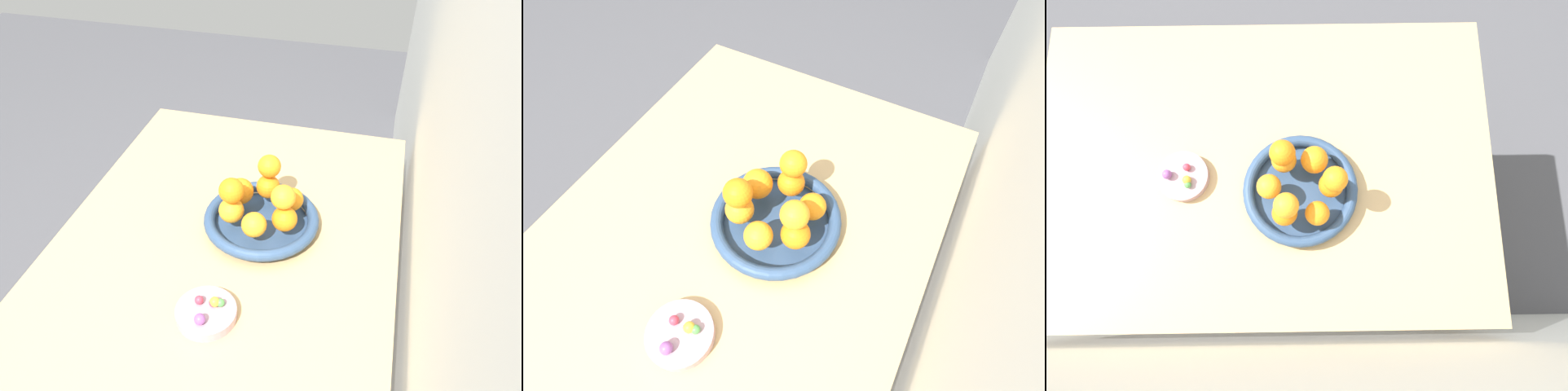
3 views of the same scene
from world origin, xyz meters
TOP-DOWN VIEW (x-y plane):
  - wall_back at (0.00, 0.43)m, footprint 4.00×0.05m
  - dining_table at (0.00, 0.00)m, footprint 1.10×0.76m
  - fruit_bowl at (-0.09, 0.07)m, footprint 0.26×0.26m
  - candy_dish at (0.18, 0.03)m, footprint 0.12×0.12m
  - orange_0 at (-0.13, 0.13)m, footprint 0.05×0.05m
  - orange_1 at (-0.16, 0.07)m, footprint 0.06×0.06m
  - orange_2 at (-0.12, 0.01)m, footprint 0.06×0.06m
  - orange_3 at (-0.05, 0.01)m, footprint 0.06×0.06m
  - orange_4 at (-0.02, 0.07)m, footprint 0.06×0.06m
  - orange_5 at (-0.06, 0.13)m, footprint 0.06×0.06m
  - orange_6 at (-0.06, 0.12)m, footprint 0.05×0.05m
  - orange_7 at (-0.05, 0.01)m, footprint 0.06×0.06m
  - orange_8 at (-0.16, 0.07)m, footprint 0.05×0.05m
  - candy_ball_0 at (0.17, 0.01)m, footprint 0.02×0.02m
  - candy_ball_1 at (0.17, 0.04)m, footprint 0.02×0.02m
  - candy_ball_2 at (0.17, 0.04)m, footprint 0.02×0.02m
  - candy_ball_3 at (0.17, 0.05)m, footprint 0.02×0.02m
  - candy_ball_4 at (0.22, 0.03)m, footprint 0.02×0.02m

SIDE VIEW (x-z plane):
  - dining_table at x=0.00m, z-range 0.28..1.02m
  - candy_dish at x=0.18m, z-range 0.74..0.76m
  - fruit_bowl at x=-0.09m, z-range 0.74..0.78m
  - candy_ball_3 at x=0.17m, z-range 0.76..0.78m
  - candy_ball_2 at x=0.17m, z-range 0.76..0.78m
  - candy_ball_0 at x=0.17m, z-range 0.76..0.78m
  - candy_ball_1 at x=0.17m, z-range 0.76..0.78m
  - candy_ball_4 at x=0.22m, z-range 0.76..0.78m
  - orange_0 at x=-0.13m, z-range 0.78..0.83m
  - orange_4 at x=-0.02m, z-range 0.78..0.84m
  - orange_1 at x=-0.16m, z-range 0.78..0.84m
  - orange_5 at x=-0.06m, z-range 0.78..0.84m
  - orange_3 at x=-0.05m, z-range 0.78..0.84m
  - orange_2 at x=-0.12m, z-range 0.78..0.84m
  - orange_8 at x=-0.16m, z-range 0.84..0.89m
  - orange_6 at x=-0.06m, z-range 0.84..0.89m
  - orange_7 at x=-0.05m, z-range 0.84..0.89m
  - wall_back at x=0.00m, z-range 0.00..2.50m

